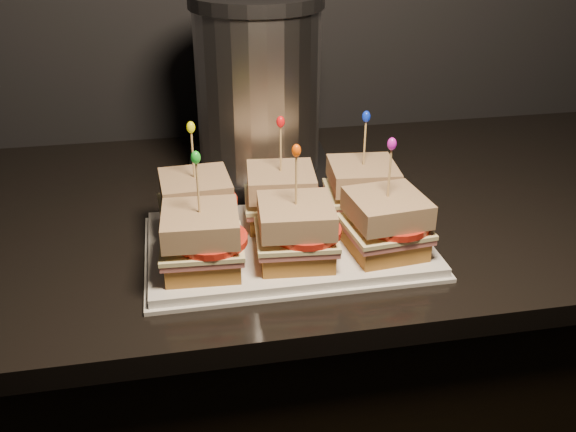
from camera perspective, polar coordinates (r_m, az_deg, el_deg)
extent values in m
cube|color=black|center=(1.38, 9.66, -14.98)|extent=(2.15, 0.68, 0.84)
cube|color=black|center=(1.14, 11.33, 1.43)|extent=(2.19, 0.72, 0.03)
cube|color=white|center=(0.93, 0.00, -2.52)|extent=(0.40, 0.25, 0.02)
cube|color=white|center=(0.93, 0.00, -2.84)|extent=(0.41, 0.26, 0.01)
cube|color=brown|center=(0.96, -8.04, -0.39)|extent=(0.10, 0.10, 0.03)
cube|color=#B9585C|center=(0.95, -8.11, 0.54)|extent=(0.11, 0.11, 0.01)
cube|color=beige|center=(0.95, -8.13, 0.92)|extent=(0.11, 0.11, 0.01)
cylinder|color=red|center=(0.94, -7.41, 1.23)|extent=(0.10, 0.10, 0.01)
cube|color=#552A12|center=(0.93, -8.25, 2.49)|extent=(0.10, 0.10, 0.03)
cylinder|color=tan|center=(0.91, -8.44, 5.15)|extent=(0.00, 0.00, 0.09)
ellipsoid|color=#E7EA07|center=(0.90, -8.63, 7.81)|extent=(0.01, 0.01, 0.02)
cube|color=brown|center=(0.97, -0.62, 0.25)|extent=(0.11, 0.11, 0.03)
cube|color=#B9585C|center=(0.96, -0.63, 1.17)|extent=(0.12, 0.11, 0.01)
cube|color=beige|center=(0.96, -0.63, 1.54)|extent=(0.12, 0.11, 0.01)
cylinder|color=red|center=(0.95, 0.15, 1.86)|extent=(0.10, 0.10, 0.01)
cube|color=#552A12|center=(0.94, -0.64, 3.11)|extent=(0.11, 0.11, 0.03)
cylinder|color=tan|center=(0.93, -0.65, 5.74)|extent=(0.00, 0.00, 0.09)
ellipsoid|color=red|center=(0.91, -0.67, 8.38)|extent=(0.01, 0.01, 0.02)
cube|color=brown|center=(0.99, 6.51, 0.85)|extent=(0.10, 0.10, 0.03)
cube|color=#B9585C|center=(0.99, 6.56, 1.75)|extent=(0.11, 0.11, 0.01)
cube|color=beige|center=(0.98, 6.58, 2.12)|extent=(0.12, 0.11, 0.01)
cylinder|color=red|center=(0.98, 7.38, 2.43)|extent=(0.10, 0.10, 0.01)
cube|color=#552A12|center=(0.97, 6.67, 3.65)|extent=(0.11, 0.11, 0.03)
cylinder|color=tan|center=(0.95, 6.82, 6.21)|extent=(0.00, 0.00, 0.09)
ellipsoid|color=#0C29D4|center=(0.94, 6.97, 8.78)|extent=(0.01, 0.01, 0.02)
cube|color=brown|center=(0.86, -7.57, -3.81)|extent=(0.10, 0.10, 0.03)
cube|color=#B9585C|center=(0.85, -7.64, -2.81)|extent=(0.11, 0.11, 0.01)
cube|color=beige|center=(0.85, -7.67, -2.40)|extent=(0.11, 0.11, 0.01)
cylinder|color=red|center=(0.84, -6.86, -2.08)|extent=(0.10, 0.10, 0.01)
cube|color=#552A12|center=(0.83, -7.79, -0.69)|extent=(0.10, 0.10, 0.03)
cylinder|color=tan|center=(0.81, -8.00, 2.23)|extent=(0.00, 0.00, 0.09)
ellipsoid|color=green|center=(0.79, -8.20, 5.17)|extent=(0.01, 0.01, 0.02)
cube|color=brown|center=(0.87, 0.69, -3.05)|extent=(0.10, 0.10, 0.03)
cube|color=#B9585C|center=(0.86, 0.70, -2.06)|extent=(0.11, 0.11, 0.01)
cube|color=beige|center=(0.86, 0.70, -1.65)|extent=(0.12, 0.11, 0.01)
cylinder|color=red|center=(0.85, 1.57, -1.33)|extent=(0.10, 0.10, 0.01)
cube|color=#552A12|center=(0.84, 0.71, 0.05)|extent=(0.11, 0.11, 0.03)
cylinder|color=tan|center=(0.82, 0.73, 2.93)|extent=(0.00, 0.00, 0.09)
ellipsoid|color=#EB4C04|center=(0.81, 0.75, 5.85)|extent=(0.01, 0.01, 0.02)
cube|color=brown|center=(0.90, 8.55, -2.27)|extent=(0.10, 0.10, 0.03)
cube|color=#B9585C|center=(0.89, 8.62, -1.31)|extent=(0.11, 0.11, 0.01)
cube|color=beige|center=(0.89, 8.65, -0.91)|extent=(0.12, 0.11, 0.01)
cylinder|color=red|center=(0.88, 9.55, -0.59)|extent=(0.10, 0.10, 0.01)
cube|color=#552A12|center=(0.88, 8.78, 0.74)|extent=(0.11, 0.11, 0.03)
cylinder|color=tan|center=(0.86, 9.00, 3.54)|extent=(0.00, 0.00, 0.09)
ellipsoid|color=#C015B4|center=(0.84, 9.22, 6.35)|extent=(0.01, 0.01, 0.02)
cube|color=#262628|center=(1.15, -2.51, 3.91)|extent=(0.26, 0.23, 0.03)
cylinder|color=silver|center=(1.10, -2.67, 11.11)|extent=(0.21, 0.21, 0.27)
cylinder|color=#262628|center=(1.07, -2.85, 18.59)|extent=(0.22, 0.22, 0.02)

